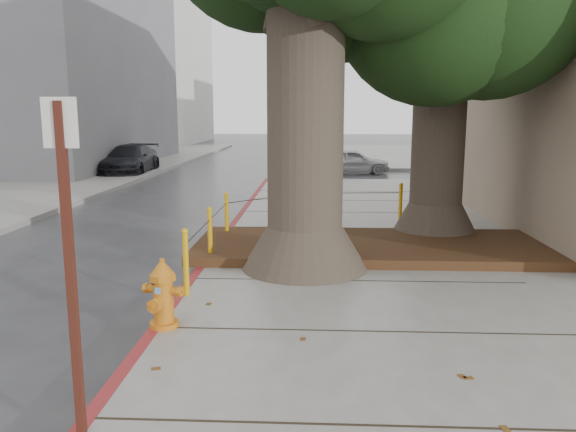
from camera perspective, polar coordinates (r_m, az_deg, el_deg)
name	(u,v)px	position (r m, az deg, el deg)	size (l,w,h in m)	color
ground	(326,343)	(6.69, 3.86, -12.72)	(140.00, 140.00, 0.00)	#28282B
sidewalk_far	(412,155)	(36.77, 12.45, 6.10)	(16.00, 20.00, 0.15)	slate
curb_red	(199,274)	(9.21, -9.02, -5.83)	(0.14, 26.00, 0.16)	maroon
planter_bed	(371,246)	(10.39, 8.46, -3.08)	(6.40, 2.60, 0.16)	black
building_far_grey	(16,45)	(32.02, -25.89, 15.37)	(12.00, 16.00, 12.00)	slate
building_far_white	(128,59)	(54.09, -15.97, 15.10)	(12.00, 18.00, 15.00)	silver
bollard_ring	(277,218)	(10.74, -1.15, -0.17)	(3.79, 5.39, 0.95)	#D4960B
fire_hydrant	(163,294)	(6.75, -12.59, -7.72)	(0.44, 0.43, 0.83)	orange
signpost	(69,252)	(4.45, -21.35, -3.44)	(0.26, 0.06, 2.58)	#471911
car_silver	(352,161)	(25.19, 6.57, 5.54)	(1.31, 3.26, 1.11)	#B6B6BB
car_dark	(130,160)	(25.64, -15.77, 5.52)	(1.82, 4.48, 1.30)	black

